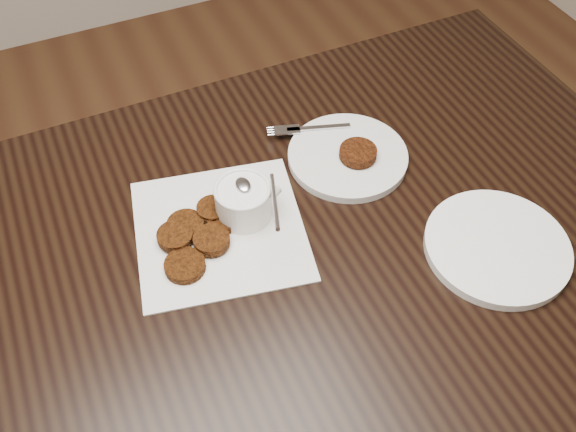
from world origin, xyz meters
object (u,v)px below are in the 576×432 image
object	(u,v)px
table	(261,393)
napkin	(220,230)
sauce_ramekin	(242,188)
plate_empty	(497,247)
plate_with_patty	(348,153)

from	to	relation	value
table	napkin	size ratio (longest dim) A/B	5.64
sauce_ramekin	plate_empty	distance (m)	0.40
sauce_ramekin	plate_with_patty	bearing A→B (deg)	11.71
table	sauce_ramekin	xyz separation A→B (m)	(0.04, 0.13, 0.44)
table	plate_with_patty	bearing A→B (deg)	35.06
sauce_ramekin	plate_empty	xyz separation A→B (m)	(0.33, -0.23, -0.06)
sauce_ramekin	napkin	bearing A→B (deg)	-163.86
napkin	sauce_ramekin	size ratio (longest dim) A/B	2.10
napkin	sauce_ramekin	world-z (taller)	sauce_ramekin
table	plate_with_patty	xyz separation A→B (m)	(0.25, 0.18, 0.39)
table	plate_empty	world-z (taller)	plate_empty
napkin	plate_with_patty	xyz separation A→B (m)	(0.26, 0.06, 0.01)
table	plate_empty	distance (m)	0.54
sauce_ramekin	plate_empty	size ratio (longest dim) A/B	0.56
napkin	plate_with_patty	size ratio (longest dim) A/B	1.26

